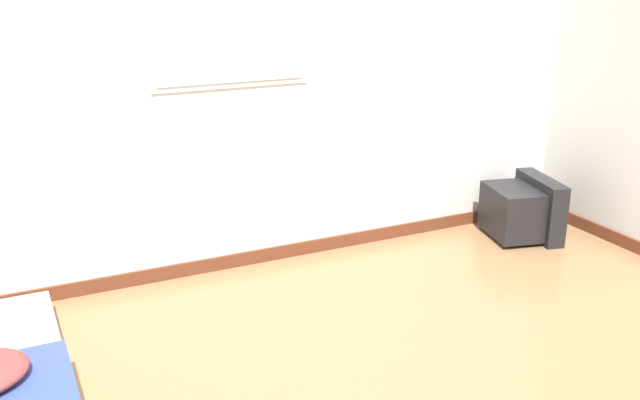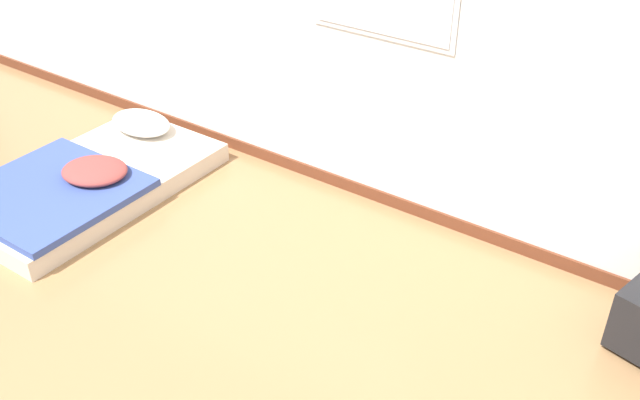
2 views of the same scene
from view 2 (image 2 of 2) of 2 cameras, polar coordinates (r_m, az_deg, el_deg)
name	(u,v)px [view 2 (image 2 of 2)]	position (r m, az deg, el deg)	size (l,w,h in m)	color
wall_back	(322,3)	(4.66, 0.15, 15.48)	(8.38, 0.08, 2.60)	silver
mattress_bed	(90,178)	(5.25, -17.96, 1.65)	(1.03, 1.76, 0.29)	beige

